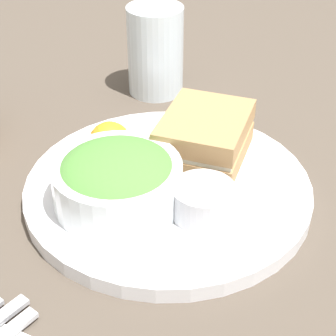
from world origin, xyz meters
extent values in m
plane|color=#4C4238|center=(0.00, 0.00, 0.00)|extent=(4.00, 4.00, 0.00)
cylinder|color=silver|center=(0.00, 0.00, 0.01)|extent=(0.33, 0.33, 0.02)
cube|color=#A37A4C|center=(0.07, -0.02, 0.03)|extent=(0.13, 0.11, 0.02)
cube|color=silver|center=(0.07, -0.02, 0.05)|extent=(0.12, 0.11, 0.01)
cube|color=#A37A4C|center=(0.07, -0.02, 0.06)|extent=(0.13, 0.11, 0.02)
cylinder|color=white|center=(-0.06, 0.03, 0.04)|extent=(0.14, 0.14, 0.05)
ellipsoid|color=#4C8438|center=(-0.06, 0.03, 0.06)|extent=(0.13, 0.13, 0.04)
cylinder|color=#B7B7BC|center=(-0.03, -0.06, 0.04)|extent=(0.07, 0.07, 0.04)
sphere|color=orange|center=(0.01, 0.08, 0.04)|extent=(0.05, 0.05, 0.05)
cylinder|color=silver|center=(0.23, 0.13, 0.07)|extent=(0.08, 0.08, 0.13)
camera|label=1|loc=(-0.46, -0.23, 0.40)|focal=60.00mm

